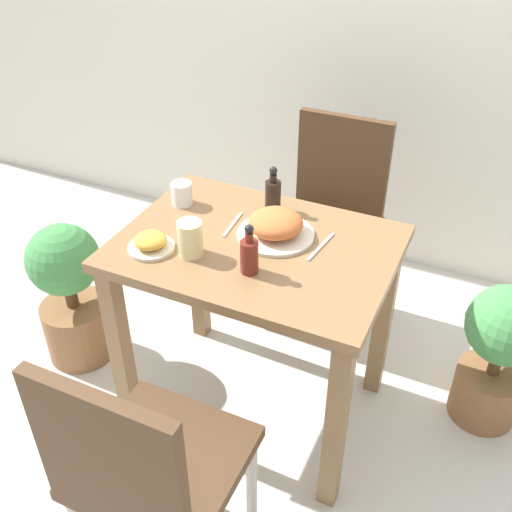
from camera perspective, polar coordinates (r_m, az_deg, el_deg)
name	(u,v)px	position (r m, az deg, el deg)	size (l,w,h in m)	color
ground_plane	(256,402)	(2.45, 0.00, -13.73)	(16.00, 16.00, 0.00)	beige
dining_table	(256,279)	(2.03, 0.00, -2.19)	(0.89, 0.65, 0.76)	olive
chair_near	(145,469)	(1.65, -10.56, -19.34)	(0.42, 0.42, 0.91)	#4C331E
chair_far	(331,212)	(2.59, 7.16, 4.18)	(0.42, 0.42, 0.91)	#4C331E
food_plate	(276,226)	(1.96, 1.89, 2.90)	(0.26, 0.26, 0.09)	beige
side_plate	(151,243)	(1.93, -10.00, 1.24)	(0.15, 0.15, 0.06)	beige
drink_cup	(182,194)	(2.15, -7.08, 5.92)	(0.07, 0.07, 0.08)	white
juice_glass	(190,239)	(1.87, -6.28, 1.66)	(0.08, 0.08, 0.12)	beige
sauce_bottle	(249,254)	(1.78, -0.65, 0.17)	(0.06, 0.06, 0.17)	maroon
condiment_bottle	(273,194)	(2.09, 1.62, 5.96)	(0.06, 0.06, 0.17)	black
fork_utensil	(233,225)	(2.03, -2.24, 3.01)	(0.02, 0.16, 0.00)	silver
spoon_utensil	(321,247)	(1.93, 6.19, 0.89)	(0.03, 0.18, 0.00)	silver
potted_plant_left	(71,293)	(2.55, -17.25, -3.38)	(0.29, 0.29, 0.64)	brown
potted_plant_right	(499,351)	(2.35, 22.14, -8.41)	(0.29, 0.29, 0.60)	brown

